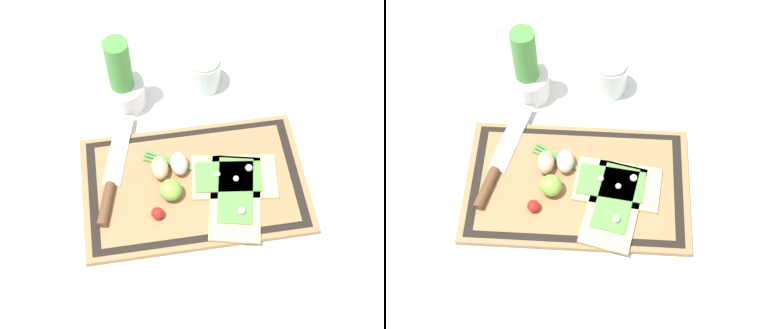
# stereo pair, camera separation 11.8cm
# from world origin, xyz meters

# --- Properties ---
(ground_plane) EXTENTS (6.00, 6.00, 0.00)m
(ground_plane) POSITION_xyz_m (0.00, 0.00, 0.00)
(ground_plane) COLOR silver
(cutting_board) EXTENTS (0.50, 0.30, 0.02)m
(cutting_board) POSITION_xyz_m (0.00, 0.00, 0.01)
(cutting_board) COLOR #997047
(cutting_board) RESTS_ON ground_plane
(pizza_slice_near) EXTENTS (0.15, 0.22, 0.02)m
(pizza_slice_near) POSITION_xyz_m (0.08, -0.05, 0.03)
(pizza_slice_near) COLOR #DBBC7F
(pizza_slice_near) RESTS_ON cutting_board
(pizza_slice_far) EXTENTS (0.20, 0.13, 0.02)m
(pizza_slice_far) POSITION_xyz_m (0.09, 0.00, 0.03)
(pizza_slice_far) COLOR #DBBC7F
(pizza_slice_far) RESTS_ON cutting_board
(knife) EXTENTS (0.10, 0.29, 0.02)m
(knife) POSITION_xyz_m (-0.18, 0.02, 0.03)
(knife) COLOR silver
(knife) RESTS_ON cutting_board
(egg_brown) EXTENTS (0.04, 0.06, 0.04)m
(egg_brown) POSITION_xyz_m (-0.07, 0.04, 0.04)
(egg_brown) COLOR tan
(egg_brown) RESTS_ON cutting_board
(egg_pink) EXTENTS (0.04, 0.06, 0.04)m
(egg_pink) POSITION_xyz_m (-0.03, 0.04, 0.04)
(egg_pink) COLOR beige
(egg_pink) RESTS_ON cutting_board
(lime) EXTENTS (0.05, 0.05, 0.05)m
(lime) POSITION_xyz_m (-0.06, -0.02, 0.04)
(lime) COLOR #7FB742
(lime) RESTS_ON cutting_board
(cherry_tomato_red) EXTENTS (0.03, 0.03, 0.03)m
(cherry_tomato_red) POSITION_xyz_m (-0.09, -0.07, 0.03)
(cherry_tomato_red) COLOR red
(cherry_tomato_red) RESTS_ON cutting_board
(scallion_bunch) EXTENTS (0.26, 0.14, 0.01)m
(scallion_bunch) POSITION_xyz_m (0.02, 0.03, 0.02)
(scallion_bunch) COLOR #47933D
(scallion_bunch) RESTS_ON cutting_board
(herb_pot) EXTENTS (0.10, 0.10, 0.21)m
(herb_pot) POSITION_xyz_m (-0.13, 0.26, 0.07)
(herb_pot) COLOR white
(herb_pot) RESTS_ON ground_plane
(sauce_jar) EXTENTS (0.09, 0.09, 0.10)m
(sauce_jar) POSITION_xyz_m (0.06, 0.28, 0.04)
(sauce_jar) COLOR silver
(sauce_jar) RESTS_ON ground_plane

